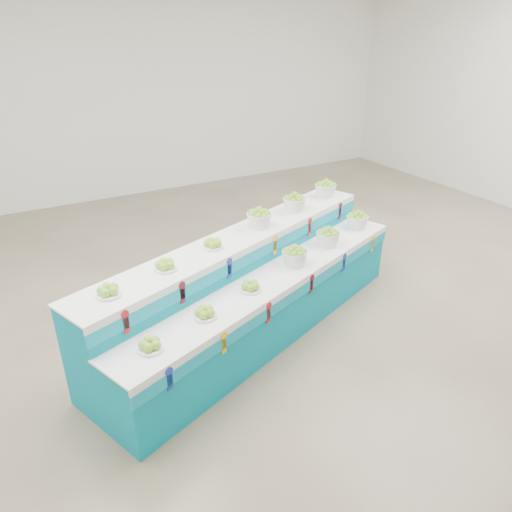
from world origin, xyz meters
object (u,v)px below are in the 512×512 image
(display_stand, at_px, (256,287))
(plate_upper_mid, at_px, (165,265))
(basket_upper_right, at_px, (325,189))
(basket_lower_left, at_px, (295,256))

(display_stand, bearing_deg, plate_upper_mid, 165.93)
(display_stand, height_order, plate_upper_mid, plate_upper_mid)
(basket_upper_right, bearing_deg, display_stand, -151.27)
(plate_upper_mid, distance_m, basket_upper_right, 2.61)
(basket_lower_left, bearing_deg, basket_upper_right, 40.62)
(display_stand, distance_m, basket_upper_right, 1.78)
(basket_upper_right, bearing_deg, basket_lower_left, -139.38)
(display_stand, relative_size, plate_upper_mid, 18.70)
(display_stand, relative_size, basket_lower_left, 14.66)
(display_stand, xyz_separation_m, plate_upper_mid, (-0.99, -0.11, 0.56))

